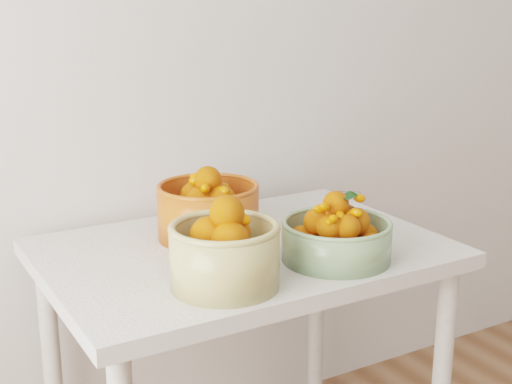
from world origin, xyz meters
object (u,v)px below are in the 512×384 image
bowl_orange (209,209)px  bowl_cream (224,252)px  bowl_green (336,236)px  table (243,281)px

bowl_orange → bowl_cream: bearing=-110.5°
bowl_cream → bowl_orange: 0.34m
bowl_orange → bowl_green: bearing=-57.5°
bowl_green → bowl_orange: 0.36m
table → bowl_cream: size_ratio=3.17×
bowl_cream → bowl_green: bowl_cream is taller
bowl_cream → bowl_orange: bowl_cream is taller
bowl_cream → bowl_green: (0.31, 0.01, -0.02)m
table → bowl_cream: (-0.16, -0.21, 0.18)m
table → bowl_green: 0.29m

